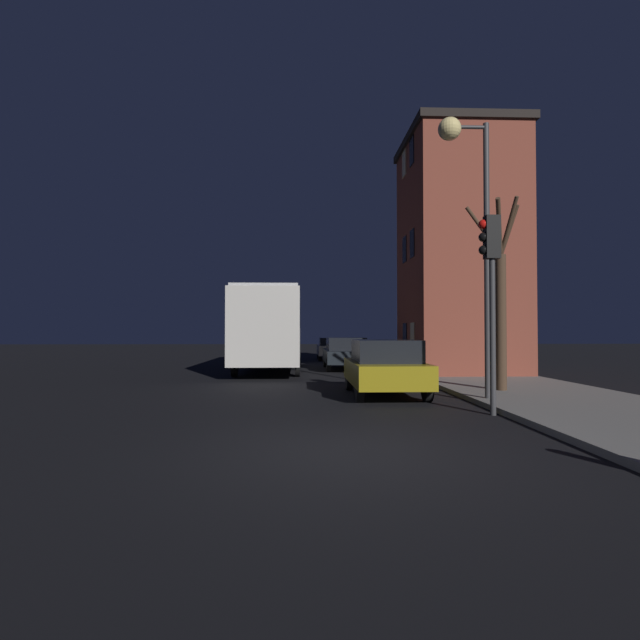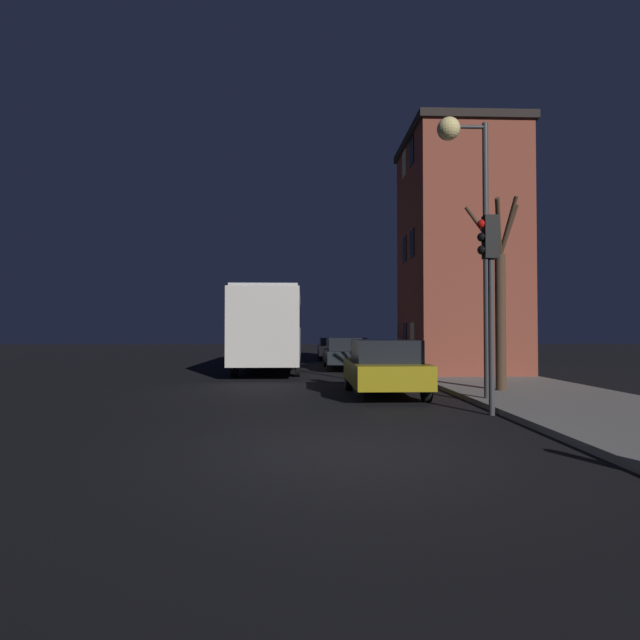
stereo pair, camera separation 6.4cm
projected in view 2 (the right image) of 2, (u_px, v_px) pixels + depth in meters
ground_plane at (347, 450)px, 7.31m from camera, size 120.00×120.00×0.00m
brick_building at (459, 253)px, 20.24m from camera, size 4.34×5.15×9.58m
streetlamp at (465, 183)px, 12.11m from camera, size 1.25×0.56×6.83m
traffic_light at (489, 271)px, 10.37m from camera, size 0.43×0.24×4.15m
bare_tree at (500, 302)px, 13.62m from camera, size 1.26×1.29×5.13m
bus at (272, 324)px, 22.44m from camera, size 2.60×10.39×3.45m
car_near_lane at (384, 366)px, 13.46m from camera, size 1.86×3.97×1.51m
car_mid_lane at (346, 352)px, 22.65m from camera, size 1.87×4.46×1.45m
car_far_lane at (333, 348)px, 30.36m from camera, size 1.75×3.81×1.34m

